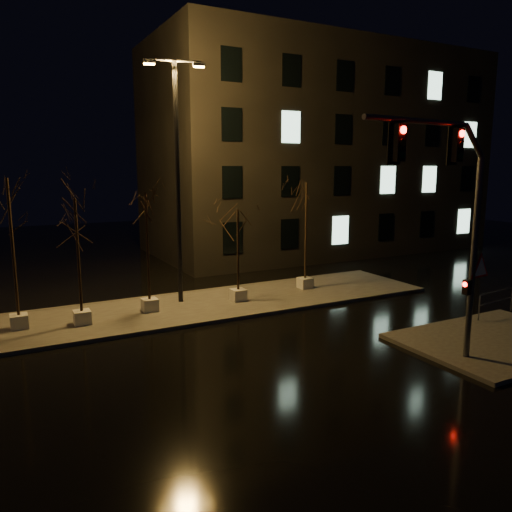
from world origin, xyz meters
TOP-DOWN VIEW (x-y plane):
  - ground at (0.00, 0.00)m, footprint 90.00×90.00m
  - median at (0.00, 6.00)m, footprint 22.00×5.00m
  - sidewalk_corner at (7.50, -3.50)m, footprint 7.00×5.00m
  - building at (14.00, 18.00)m, footprint 25.00×12.00m
  - tree_0 at (-8.04, 6.07)m, footprint 1.80×1.80m
  - tree_1 at (-5.76, 5.50)m, footprint 1.80×1.80m
  - tree_2 at (-2.84, 6.03)m, footprint 1.80×1.80m
  - tree_3 at (1.36, 5.78)m, footprint 1.80×1.80m
  - tree_4 at (5.51, 6.38)m, footprint 1.80×1.80m
  - traffic_signal_mast at (3.80, -4.29)m, footprint 6.15×0.82m
  - streetlight_main at (-1.11, 6.91)m, footprint 2.70×0.81m
  - guard_rail_a at (10.00, -1.50)m, footprint 2.51×0.33m

SIDE VIEW (x-z plane):
  - ground at x=0.00m, z-range 0.00..0.00m
  - median at x=0.00m, z-range 0.00..0.15m
  - sidewalk_corner at x=7.50m, z-range 0.00..0.15m
  - guard_rail_a at x=10.00m, z-range 0.32..1.40m
  - tree_3 at x=1.36m, z-range 1.30..5.75m
  - tree_1 at x=-5.76m, z-range 1.49..6.66m
  - tree_2 at x=-2.84m, z-range 1.52..6.80m
  - tree_4 at x=5.51m, z-range 1.60..7.21m
  - tree_0 at x=-8.04m, z-range 1.70..7.70m
  - traffic_signal_mast at x=3.80m, z-range 1.33..8.88m
  - streetlight_main at x=-1.11m, z-range 0.98..11.82m
  - building at x=14.00m, z-range 0.00..15.00m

